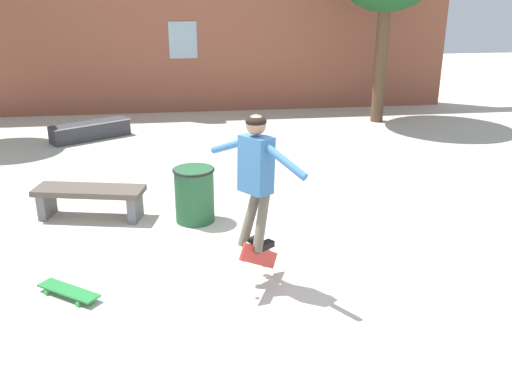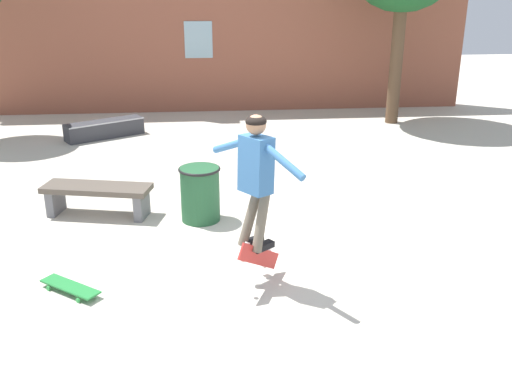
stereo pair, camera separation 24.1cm
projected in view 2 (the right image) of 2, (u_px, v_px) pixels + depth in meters
name	position (u px, v px, depth m)	size (l,w,h in m)	color
ground_plane	(242.00, 272.00, 6.72)	(40.00, 40.00, 0.00)	beige
building_backdrop	(215.00, 17.00, 14.37)	(13.61, 0.52, 5.90)	#93513D
park_bench	(97.00, 194.00, 8.23)	(1.62, 0.81, 0.46)	brown
skate_ledge	(105.00, 129.00, 12.42)	(1.67, 1.25, 0.37)	#38383D
trash_bin	(200.00, 193.00, 8.04)	(0.59, 0.59, 0.78)	#235633
skater	(256.00, 171.00, 5.99)	(0.90, 1.14, 1.49)	teal
skateboard_flipping	(259.00, 256.00, 6.30)	(0.53, 0.66, 0.60)	red
skateboard_resting	(70.00, 287.00, 6.25)	(0.73, 0.62, 0.08)	#237F38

